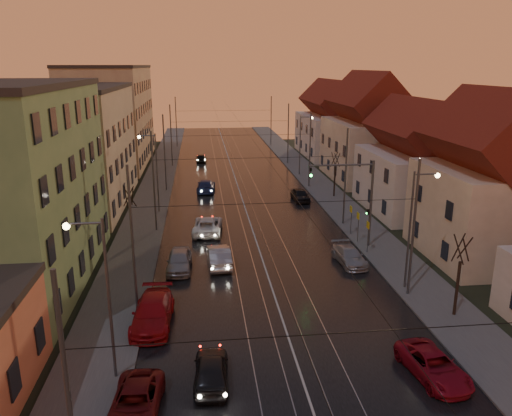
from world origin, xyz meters
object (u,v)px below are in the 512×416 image
object	(u,v)px
driving_car_4	(201,158)
parked_right_2	(300,195)
driving_car_1	(219,256)
parked_left_2	(153,313)
parked_right_0	(433,365)
driving_car_0	(211,370)
driving_car_2	(208,225)
street_lamp_0	(101,285)
parked_left_3	(179,261)
street_lamp_3	(302,139)
traffic_light_mast	(359,193)
parked_left_1	(135,403)
parked_right_1	(349,256)
street_lamp_1	(415,219)
driving_car_3	(206,186)
street_lamp_2	(153,165)

from	to	relation	value
driving_car_4	parked_right_2	size ratio (longest dim) A/B	0.94
driving_car_1	parked_left_2	size ratio (longest dim) A/B	0.86
driving_car_4	parked_left_2	distance (m)	50.01
parked_right_0	driving_car_4	bearing A→B (deg)	92.78
driving_car_0	driving_car_2	bearing A→B (deg)	-88.16
street_lamp_0	parked_left_3	world-z (taller)	street_lamp_0
street_lamp_3	parked_left_2	distance (m)	42.55
traffic_light_mast	parked_left_2	distance (m)	19.34
driving_car_0	parked_right_0	xyz separation A→B (m)	(10.54, -0.76, -0.07)
traffic_light_mast	parked_left_1	size ratio (longest dim) A/B	1.62
street_lamp_0	parked_right_1	world-z (taller)	street_lamp_0
street_lamp_1	parked_right_0	size ratio (longest dim) A/B	1.81
driving_car_4	parked_right_0	xyz separation A→B (m)	(10.62, -56.48, -0.02)
street_lamp_1	parked_right_2	size ratio (longest dim) A/B	2.04
driving_car_1	parked_left_1	xyz separation A→B (m)	(-4.19, -16.22, -0.13)
driving_car_3	driving_car_1	bearing A→B (deg)	95.30
driving_car_0	parked_left_1	xyz separation A→B (m)	(-3.25, -1.97, -0.06)
street_lamp_3	driving_car_4	distance (m)	17.87
traffic_light_mast	driving_car_2	distance (m)	13.59
street_lamp_2	driving_car_2	distance (m)	9.58
parked_left_3	driving_car_2	bearing A→B (deg)	76.67
driving_car_0	parked_left_3	bearing A→B (deg)	-79.34
street_lamp_2	parked_right_0	size ratio (longest dim) A/B	1.81
driving_car_1	parked_left_1	world-z (taller)	driving_car_1
parked_left_1	parked_right_2	world-z (taller)	parked_right_2
parked_left_1	parked_right_1	xyz separation A→B (m)	(13.94, 15.47, 0.00)
street_lamp_1	parked_right_1	world-z (taller)	street_lamp_1
traffic_light_mast	parked_right_1	xyz separation A→B (m)	(-1.59, -3.28, -3.98)
street_lamp_2	driving_car_3	bearing A→B (deg)	57.73
street_lamp_2	street_lamp_3	distance (m)	24.24
driving_car_2	parked_right_1	size ratio (longest dim) A/B	1.23
parked_left_3	street_lamp_0	bearing A→B (deg)	-100.55
driving_car_1	parked_left_3	xyz separation A→B (m)	(-2.90, -0.56, -0.02)
driving_car_4	parked_left_3	distance (m)	42.08
driving_car_4	parked_left_1	world-z (taller)	driving_car_4
street_lamp_1	driving_car_1	distance (m)	14.21
traffic_light_mast	driving_car_0	size ratio (longest dim) A/B	1.81
driving_car_3	driving_car_4	size ratio (longest dim) A/B	1.34
street_lamp_1	street_lamp_3	bearing A→B (deg)	90.00
driving_car_0	driving_car_1	size ratio (longest dim) A/B	0.88
traffic_light_mast	driving_car_4	bearing A→B (deg)	107.61
parked_right_2	parked_left_1	bearing A→B (deg)	-115.55
parked_left_2	driving_car_4	bearing A→B (deg)	89.07
street_lamp_2	parked_left_3	distance (m)	15.92
parked_right_2	driving_car_1	bearing A→B (deg)	-122.15
parked_left_2	parked_left_3	xyz separation A→B (m)	(1.23, 7.88, -0.04)
parked_left_1	parked_left_3	distance (m)	15.71
driving_car_4	parked_left_3	world-z (taller)	parked_left_3
parked_left_1	driving_car_4	bearing A→B (deg)	90.53
parked_left_1	parked_left_2	size ratio (longest dim) A/B	0.84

